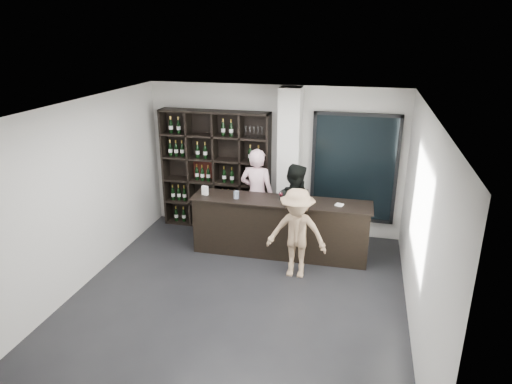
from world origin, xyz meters
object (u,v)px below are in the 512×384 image
(taster_black, at_px, (294,208))
(taster_pink, at_px, (257,195))
(customer, at_px, (297,233))
(wine_shelf, at_px, (216,171))
(tasting_counter, at_px, (280,227))

(taster_black, bearing_deg, taster_pink, -7.28)
(taster_pink, xyz_separation_m, customer, (0.96, -1.24, -0.14))
(wine_shelf, height_order, taster_pink, wine_shelf)
(wine_shelf, height_order, tasting_counter, wine_shelf)
(taster_black, bearing_deg, wine_shelf, -6.47)
(taster_pink, distance_m, customer, 1.57)
(tasting_counter, distance_m, customer, 0.83)
(wine_shelf, xyz_separation_m, tasting_counter, (1.50, -0.93, -0.68))
(wine_shelf, distance_m, tasting_counter, 1.89)
(wine_shelf, relative_size, taster_black, 1.44)
(tasting_counter, relative_size, customer, 2.09)
(wine_shelf, distance_m, taster_pink, 1.06)
(taster_pink, height_order, customer, taster_pink)
(customer, bearing_deg, tasting_counter, 122.37)
(wine_shelf, bearing_deg, taster_pink, -22.09)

